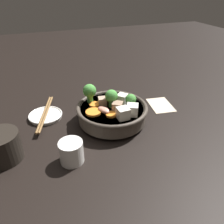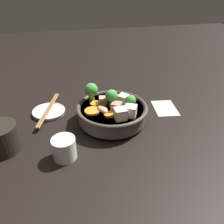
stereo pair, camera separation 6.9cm
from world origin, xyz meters
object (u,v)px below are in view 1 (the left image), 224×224
(side_saucer, at_px, (46,116))
(tea_cup, at_px, (71,152))
(chopsticks_pair, at_px, (45,113))
(stirfry_bowl, at_px, (112,111))
(dark_mug, at_px, (2,146))

(side_saucer, height_order, tea_cup, tea_cup)
(side_saucer, height_order, chopsticks_pair, chopsticks_pair)
(stirfry_bowl, relative_size, dark_mug, 1.92)
(side_saucer, distance_m, tea_cup, 0.24)
(chopsticks_pair, bearing_deg, tea_cup, -169.37)
(stirfry_bowl, distance_m, chopsticks_pair, 0.23)
(tea_cup, distance_m, chopsticks_pair, 0.24)
(stirfry_bowl, distance_m, dark_mug, 0.33)
(stirfry_bowl, bearing_deg, dark_mug, 101.02)
(stirfry_bowl, xyz_separation_m, side_saucer, (0.10, 0.20, -0.03))
(stirfry_bowl, height_order, side_saucer, stirfry_bowl)
(dark_mug, bearing_deg, side_saucer, -36.18)
(tea_cup, relative_size, chopsticks_pair, 0.28)
(tea_cup, xyz_separation_m, chopsticks_pair, (0.23, 0.04, -0.01))
(side_saucer, xyz_separation_m, tea_cup, (-0.23, -0.04, 0.02))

